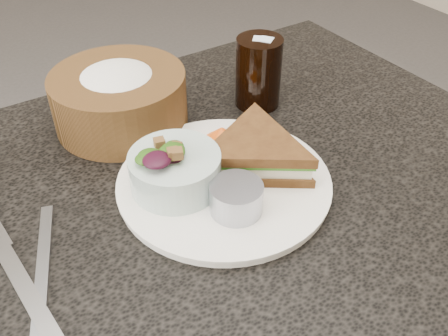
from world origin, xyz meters
TOP-DOWN VIEW (x-y plane):
  - dinner_plate at (0.06, 0.00)m, footprint 0.27×0.27m
  - sandwich at (0.11, 0.00)m, footprint 0.24×0.24m
  - salad_bowl at (0.01, 0.03)m, footprint 0.13×0.13m
  - dressing_ramekin at (0.04, -0.05)m, footprint 0.08×0.08m
  - orange_wedge at (0.10, 0.07)m, footprint 0.08×0.08m
  - fork at (-0.20, -0.02)m, footprint 0.03×0.18m
  - knife at (-0.17, -0.01)m, footprint 0.08×0.19m
  - bread_basket at (0.01, 0.21)m, footprint 0.20×0.20m
  - cola_glass at (0.22, 0.14)m, footprint 0.09×0.09m

SIDE VIEW (x-z plane):
  - knife at x=-0.17m, z-range 0.75..0.75m
  - fork at x=-0.20m, z-range 0.75..0.75m
  - dinner_plate at x=0.06m, z-range 0.75..0.76m
  - orange_wedge at x=0.10m, z-range 0.76..0.79m
  - dressing_ramekin at x=0.04m, z-range 0.76..0.80m
  - sandwich at x=0.11m, z-range 0.76..0.81m
  - salad_bowl at x=0.01m, z-range 0.76..0.83m
  - bread_basket at x=0.01m, z-range 0.75..0.86m
  - cola_glass at x=0.22m, z-range 0.75..0.87m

